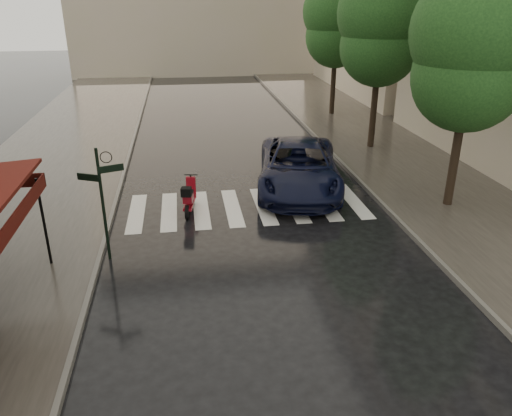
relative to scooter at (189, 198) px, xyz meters
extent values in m
plane|color=black|center=(-1.03, -5.82, -0.51)|extent=(120.00, 120.00, 0.00)
cube|color=#38332D|center=(-5.53, 6.18, -0.45)|extent=(6.00, 60.00, 0.12)
cube|color=#38332D|center=(9.22, 6.18, -0.45)|extent=(5.50, 60.00, 0.12)
cube|color=#595651|center=(-2.48, 6.18, -0.44)|extent=(0.12, 60.00, 0.16)
cube|color=#595651|center=(6.42, 6.18, -0.44)|extent=(0.12, 60.00, 0.16)
cube|color=silver|center=(-1.73, 0.18, -0.51)|extent=(0.50, 3.20, 0.01)
cube|color=silver|center=(-0.68, 0.18, -0.51)|extent=(0.50, 3.20, 0.01)
cube|color=silver|center=(0.37, 0.18, -0.51)|extent=(0.50, 3.20, 0.01)
cube|color=silver|center=(1.42, 0.18, -0.51)|extent=(0.50, 3.20, 0.01)
cube|color=silver|center=(2.47, 0.18, -0.51)|extent=(0.50, 3.20, 0.01)
cube|color=silver|center=(3.52, 0.18, -0.51)|extent=(0.50, 3.20, 0.01)
cube|color=silver|center=(4.57, 0.18, -0.51)|extent=(0.50, 3.20, 0.01)
cube|color=silver|center=(5.62, 0.18, -0.51)|extent=(0.50, 3.20, 0.01)
cube|color=#4D110B|center=(-3.55, -6.32, 1.84)|extent=(0.04, 7.00, 0.35)
cylinder|color=black|center=(-3.68, -3.07, 0.78)|extent=(0.07, 0.07, 2.35)
cylinder|color=black|center=(-2.23, -2.82, 1.04)|extent=(0.08, 0.08, 3.10)
cube|color=black|center=(-1.93, -2.82, 2.04)|extent=(0.62, 0.26, 0.18)
cube|color=black|center=(-2.51, -2.82, 1.84)|extent=(0.56, 0.29, 0.18)
cylinder|color=black|center=(8.57, -0.82, 1.74)|extent=(0.28, 0.28, 4.26)
sphere|color=#143714|center=(8.57, -0.82, 3.79)|extent=(3.40, 3.40, 3.40)
sphere|color=#143714|center=(8.57, -0.82, 5.08)|extent=(3.80, 3.80, 3.80)
cylinder|color=black|center=(8.47, 6.18, 1.85)|extent=(0.28, 0.28, 4.48)
sphere|color=#143714|center=(8.47, 6.18, 4.01)|extent=(3.40, 3.40, 3.40)
sphere|color=#143714|center=(8.47, 6.18, 5.37)|extent=(3.80, 3.80, 3.80)
cylinder|color=black|center=(8.67, 13.18, 1.79)|extent=(0.28, 0.28, 4.37)
sphere|color=#143714|center=(8.67, 13.18, 3.90)|extent=(3.40, 3.40, 3.40)
sphere|color=#143714|center=(8.67, 13.18, 5.22)|extent=(3.80, 3.80, 3.80)
cylinder|color=black|center=(-0.09, -0.54, -0.28)|extent=(0.17, 0.47, 0.46)
cylinder|color=black|center=(0.11, 0.66, -0.28)|extent=(0.17, 0.47, 0.46)
cube|color=maroon|center=(0.01, 0.08, -0.20)|extent=(0.48, 1.29, 0.10)
cube|color=maroon|center=(-0.03, -0.16, 0.09)|extent=(0.37, 0.57, 0.27)
cube|color=maroon|center=(0.09, 0.51, 0.17)|extent=(0.32, 0.17, 0.73)
cylinder|color=black|center=(0.10, 0.61, 0.57)|extent=(0.44, 0.11, 0.03)
cube|color=black|center=(-0.09, -0.51, 0.41)|extent=(0.35, 0.34, 0.27)
imported|color=black|center=(4.00, 1.60, 0.34)|extent=(3.94, 6.54, 1.70)
camera|label=1|loc=(-0.06, -15.14, 6.07)|focal=35.00mm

